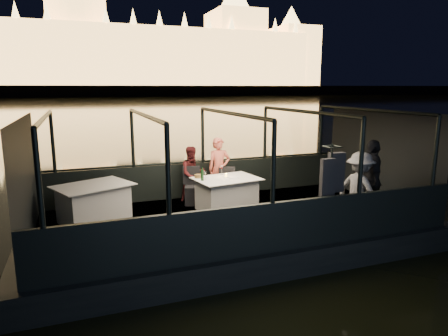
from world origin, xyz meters
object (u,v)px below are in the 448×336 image
object	(u,v)px
dining_table_aft	(94,204)
passenger_stripe	(360,186)
dining_table_central	(227,194)
person_man_maroon	(193,172)
chair_port_left	(194,186)
chair_port_right	(230,185)
person_woman_coral	(219,171)
wine_bottle	(202,174)
passenger_dark	(371,182)
coat_stand	(330,192)

from	to	relation	value
dining_table_aft	passenger_stripe	xyz separation A→B (m)	(5.13, -2.20, 0.47)
dining_table_central	person_man_maroon	world-z (taller)	person_man_maroon
chair_port_left	chair_port_right	distance (m)	0.89
person_woman_coral	passenger_stripe	distance (m)	3.55
wine_bottle	chair_port_left	bearing A→B (deg)	89.06
chair_port_left	passenger_dark	world-z (taller)	passenger_dark
person_man_maroon	passenger_dark	xyz separation A→B (m)	(3.19, -2.75, 0.10)
chair_port_left	chair_port_right	xyz separation A→B (m)	(0.87, -0.18, 0.00)
passenger_stripe	passenger_dark	world-z (taller)	passenger_dark
person_man_maroon	passenger_stripe	bearing A→B (deg)	-52.18
dining_table_central	passenger_dark	xyz separation A→B (m)	(2.66, -1.72, 0.47)
dining_table_central	chair_port_right	xyz separation A→B (m)	(0.29, 0.56, 0.06)
chair_port_right	passenger_dark	xyz separation A→B (m)	(2.38, -2.28, 0.40)
dining_table_aft	coat_stand	world-z (taller)	coat_stand
person_woman_coral	passenger_dark	world-z (taller)	passenger_dark
dining_table_central	person_woman_coral	world-z (taller)	person_woman_coral
chair_port_left	chair_port_right	bearing A→B (deg)	6.30
passenger_stripe	chair_port_right	bearing A→B (deg)	21.55
chair_port_left	person_woman_coral	world-z (taller)	person_woman_coral
passenger_stripe	wine_bottle	bearing A→B (deg)	39.79
chair_port_right	person_woman_coral	distance (m)	0.51
chair_port_right	passenger_dark	size ratio (longest dim) A/B	0.49
dining_table_aft	passenger_dark	bearing A→B (deg)	-19.26
wine_bottle	dining_table_central	bearing A→B (deg)	2.60
coat_stand	person_woman_coral	world-z (taller)	coat_stand
dining_table_aft	person_man_maroon	xyz separation A→B (m)	(2.42, 0.79, 0.36)
dining_table_central	passenger_dark	bearing A→B (deg)	-32.90
passenger_stripe	passenger_dark	xyz separation A→B (m)	(0.48, 0.24, 0.00)
dining_table_aft	passenger_stripe	world-z (taller)	passenger_stripe
person_woman_coral	passenger_dark	size ratio (longest dim) A/B	0.90
passenger_stripe	wine_bottle	distance (m)	3.39
dining_table_central	wine_bottle	bearing A→B (deg)	-177.40
passenger_stripe	wine_bottle	xyz separation A→B (m)	(-2.78, 1.94, 0.06)
person_man_maroon	wine_bottle	world-z (taller)	person_man_maroon
person_woman_coral	coat_stand	bearing A→B (deg)	-69.12
dining_table_aft	person_woman_coral	xyz separation A→B (m)	(3.10, 0.70, 0.36)
person_woman_coral	person_man_maroon	distance (m)	0.68
coat_stand	wine_bottle	bearing A→B (deg)	128.06
person_man_maroon	passenger_dark	size ratio (longest dim) A/B	0.79
dining_table_central	chair_port_left	distance (m)	0.95
passenger_dark	coat_stand	bearing A→B (deg)	-39.40
chair_port_right	person_man_maroon	distance (m)	0.99
dining_table_central	passenger_dark	size ratio (longest dim) A/B	0.82
chair_port_right	passenger_dark	bearing A→B (deg)	-21.50
dining_table_aft	person_man_maroon	distance (m)	2.58
chair_port_left	person_woman_coral	xyz separation A→B (m)	(0.74, 0.20, 0.30)
person_man_maroon	passenger_stripe	distance (m)	4.04
chair_port_right	person_man_maroon	size ratio (longest dim) A/B	0.62
dining_table_aft	person_woman_coral	size ratio (longest dim) A/B	0.95
chair_port_left	wine_bottle	xyz separation A→B (m)	(-0.01, -0.77, 0.47)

